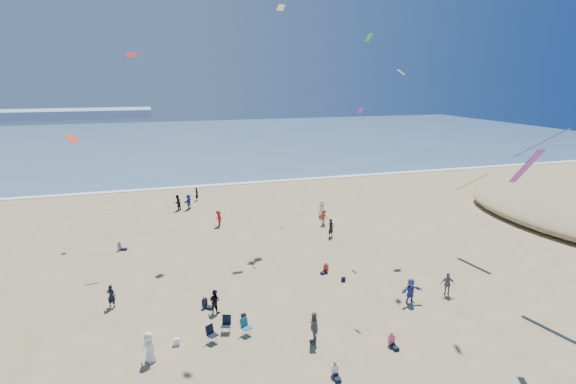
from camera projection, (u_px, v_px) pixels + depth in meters
name	position (u px, v px, depth m)	size (l,w,h in m)	color
ocean	(175.00, 140.00, 108.43)	(220.00, 100.00, 0.06)	#476B84
surf_line	(196.00, 186.00, 62.06)	(220.00, 1.20, 0.08)	white
standing_flyers	(270.00, 249.00, 36.99)	(22.89, 41.88, 1.90)	#A32117
seated_group	(261.00, 295.00, 30.08)	(16.49, 22.05, 0.84)	white
chair_cluster	(228.00, 329.00, 25.92)	(2.82, 1.60, 1.00)	black
white_tote	(177.00, 342.00, 25.16)	(0.35, 0.20, 0.40)	white
black_backpack	(244.00, 317.00, 27.81)	(0.30, 0.22, 0.38)	black
navy_bag	(343.00, 279.00, 33.04)	(0.28, 0.18, 0.34)	black
kites_aloft	(370.00, 77.00, 32.71)	(39.00, 38.16, 24.63)	white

